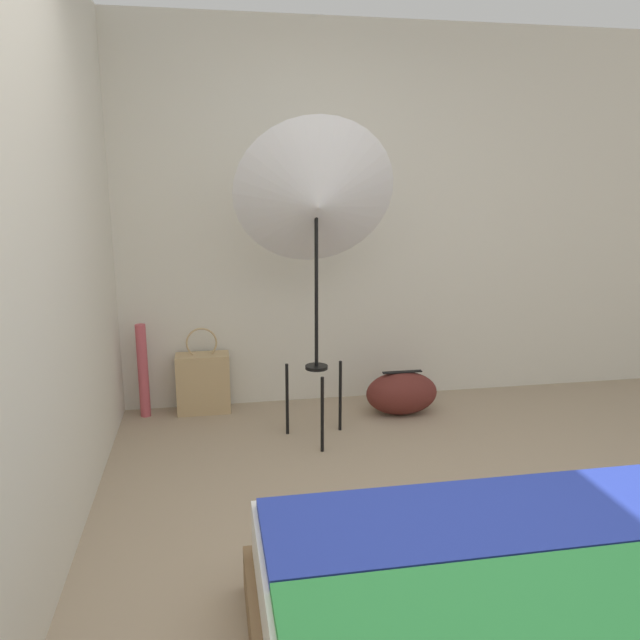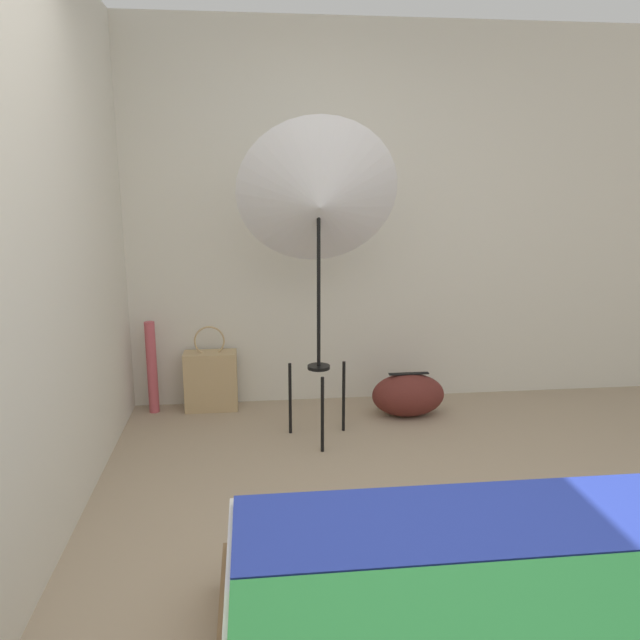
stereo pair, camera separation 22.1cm
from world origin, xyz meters
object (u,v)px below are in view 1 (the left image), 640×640
photo_umbrella (316,202)px  tote_bag (203,382)px  duffel_bag (402,393)px  paper_roll (143,371)px

photo_umbrella → tote_bag: 1.53m
photo_umbrella → tote_bag: size_ratio=3.21×
duffel_bag → paper_roll: size_ratio=0.77×
photo_umbrella → duffel_bag: size_ratio=3.88×
photo_umbrella → tote_bag: bearing=139.9°
photo_umbrella → tote_bag: photo_umbrella is taller
tote_bag → photo_umbrella: bearing=-40.1°
tote_bag → duffel_bag: size_ratio=1.21×
tote_bag → paper_roll: size_ratio=0.93×
tote_bag → paper_roll: bearing=-178.4°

